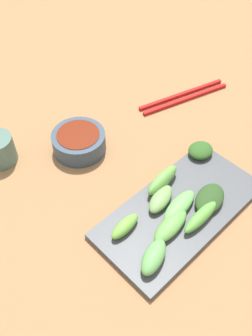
% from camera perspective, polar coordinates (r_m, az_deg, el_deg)
% --- Properties ---
extents(tabletop, '(2.10, 2.10, 0.02)m').
position_cam_1_polar(tabletop, '(0.72, 0.24, -2.43)').
color(tabletop, '#9A7047').
rests_on(tabletop, ground).
extents(sauce_bowl, '(0.11, 0.11, 0.04)m').
position_cam_1_polar(sauce_bowl, '(0.76, -7.27, 4.16)').
color(sauce_bowl, '#35475A').
rests_on(sauce_bowl, tabletop).
extents(serving_plate, '(0.15, 0.31, 0.01)m').
position_cam_1_polar(serving_plate, '(0.67, 8.25, -6.42)').
color(serving_plate, '#4A4F54').
rests_on(serving_plate, tabletop).
extents(broccoli_stalk_0, '(0.05, 0.07, 0.02)m').
position_cam_1_polar(broccoli_stalk_0, '(0.66, 5.21, -4.90)').
color(broccoli_stalk_0, '#73A059').
rests_on(broccoli_stalk_0, serving_plate).
extents(broccoli_stalk_1, '(0.03, 0.09, 0.02)m').
position_cam_1_polar(broccoli_stalk_1, '(0.65, 11.57, -7.27)').
color(broccoli_stalk_1, '#5CAE43').
rests_on(broccoli_stalk_1, serving_plate).
extents(broccoli_stalk_2, '(0.04, 0.09, 0.02)m').
position_cam_1_polar(broccoli_stalk_2, '(0.66, 8.24, -5.83)').
color(broccoli_stalk_2, '#68B75B').
rests_on(broccoli_stalk_2, serving_plate).
extents(broccoli_stalk_3, '(0.04, 0.08, 0.02)m').
position_cam_1_polar(broccoli_stalk_3, '(0.63, 6.89, -8.85)').
color(broccoli_stalk_3, '#5FA349').
rests_on(broccoli_stalk_3, serving_plate).
extents(broccoli_stalk_4, '(0.03, 0.06, 0.02)m').
position_cam_1_polar(broccoli_stalk_4, '(0.63, -0.17, -8.97)').
color(broccoli_stalk_4, '#6BAE3F').
rests_on(broccoli_stalk_4, serving_plate).
extents(broccoli_stalk_5, '(0.03, 0.09, 0.03)m').
position_cam_1_polar(broccoli_stalk_5, '(0.68, 5.65, -1.88)').
color(broccoli_stalk_5, '#68AB4B').
rests_on(broccoli_stalk_5, serving_plate).
extents(broccoli_stalk_6, '(0.05, 0.07, 0.03)m').
position_cam_1_polar(broccoli_stalk_6, '(0.60, 4.27, -13.52)').
color(broccoli_stalk_6, '#61AA57').
rests_on(broccoli_stalk_6, serving_plate).
extents(broccoli_leafy_7, '(0.06, 0.08, 0.02)m').
position_cam_1_polar(broccoli_leafy_7, '(0.68, 12.77, -4.62)').
color(broccoli_leafy_7, '#2A4A20').
rests_on(broccoli_leafy_7, serving_plate).
extents(broccoli_leafy_8, '(0.05, 0.05, 0.02)m').
position_cam_1_polar(broccoli_leafy_8, '(0.75, 11.42, 2.68)').
color(broccoli_leafy_8, '#2D5B21').
rests_on(broccoli_leafy_8, serving_plate).
extents(chopsticks, '(0.09, 0.23, 0.01)m').
position_cam_1_polar(chopsticks, '(0.90, 8.88, 10.78)').
color(chopsticks, red).
rests_on(chopsticks, tabletop).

